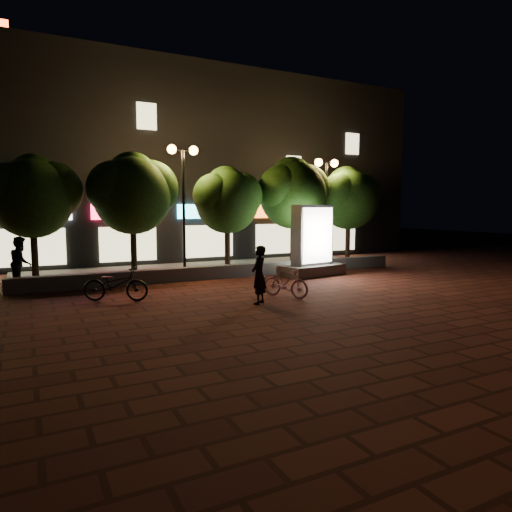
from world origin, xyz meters
TOP-DOWN VIEW (x-y plane):
  - ground at (0.00, 0.00)m, footprint 80.00×80.00m
  - retaining_wall at (0.00, 4.00)m, footprint 16.00×0.45m
  - sidewalk at (0.00, 6.50)m, footprint 16.00×5.00m
  - building_block at (-0.01, 12.99)m, footprint 28.00×8.12m
  - tree_far_left at (-6.95, 5.46)m, footprint 3.36×2.80m
  - tree_left at (-3.45, 5.46)m, footprint 3.60×3.00m
  - tree_mid at (0.55, 5.46)m, footprint 3.24×2.70m
  - tree_right at (3.86, 5.46)m, footprint 3.72×3.10m
  - tree_far_right at (7.05, 5.46)m, footprint 3.48×2.90m
  - street_lamp_left at (-1.50, 5.20)m, footprint 1.26×0.36m
  - street_lamp_right at (5.50, 5.20)m, footprint 1.26×0.36m
  - ad_kiosk at (3.20, 2.92)m, footprint 2.87×1.78m
  - scooter_pink at (-0.12, -0.56)m, footprint 1.17×1.58m
  - rider at (-1.31, -1.06)m, footprint 0.73×0.71m
  - scooter_parked at (-4.93, 1.24)m, footprint 2.02×1.48m
  - pedestrian at (-7.44, 4.50)m, footprint 0.75×0.91m

SIDE VIEW (x-z plane):
  - ground at x=0.00m, z-range 0.00..0.00m
  - sidewalk at x=0.00m, z-range 0.00..0.08m
  - retaining_wall at x=0.00m, z-range 0.00..0.50m
  - scooter_pink at x=-0.12m, z-range 0.00..0.94m
  - scooter_parked at x=-4.93m, z-range 0.00..1.01m
  - rider at x=-1.31m, z-range 0.00..1.69m
  - pedestrian at x=-7.44m, z-range 0.08..1.83m
  - ad_kiosk at x=3.20m, z-range -0.28..2.62m
  - tree_mid at x=0.55m, z-range 0.97..5.47m
  - tree_far_left at x=-6.95m, z-range 0.98..5.61m
  - tree_far_right at x=7.05m, z-range 0.99..5.75m
  - tree_left at x=-3.45m, z-range 1.00..5.89m
  - tree_right at x=3.86m, z-range 1.03..6.10m
  - street_lamp_right at x=5.50m, z-range 1.40..6.38m
  - street_lamp_left at x=-1.50m, z-range 1.44..6.62m
  - building_block at x=-0.01m, z-range -0.65..10.65m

